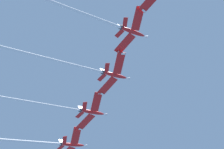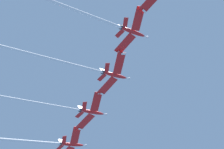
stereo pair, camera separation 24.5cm
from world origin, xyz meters
The scene contains 4 objects.
jet_far_left centered at (-60.33, 5.53, 106.93)m, with size 20.07×40.06×22.82m.
jet_inner_left centered at (-41.35, 6.24, 107.01)m, with size 20.08×47.59×25.65m.
jet_centre centered at (-22.76, 3.33, 105.66)m, with size 20.05×47.73×25.35m.
jet_inner_right centered at (-4.44, 0.91, 106.48)m, with size 20.05×41.22×22.47m.
Camera 2 is at (13.22, -10.19, 1.59)m, focal length 47.49 mm.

